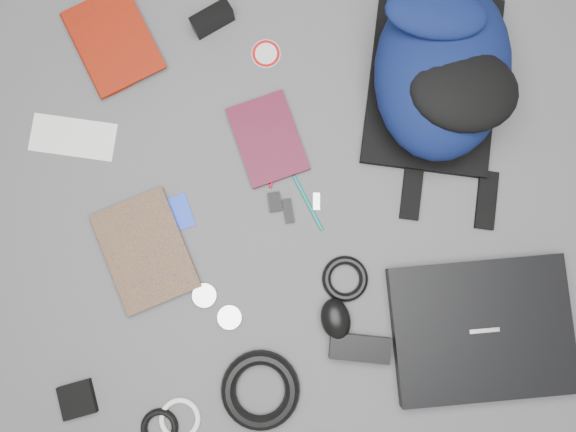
{
  "coord_description": "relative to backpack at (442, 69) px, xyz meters",
  "views": [
    {
      "loc": [
        -0.02,
        -0.12,
        1.34
      ],
      "look_at": [
        0.0,
        0.0,
        0.02
      ],
      "focal_mm": 35.0,
      "sensor_mm": 36.0,
      "label": 1
    }
  ],
  "objects": [
    {
      "name": "ground",
      "position": [
        -0.39,
        -0.28,
        -0.1
      ],
      "size": [
        4.0,
        4.0,
        0.0
      ],
      "primitive_type": "plane",
      "color": "#4F4F51",
      "rests_on": "ground"
    },
    {
      "name": "backpack",
      "position": [
        0.0,
        0.0,
        0.0
      ],
      "size": [
        0.44,
        0.55,
        0.2
      ],
      "primitive_type": null,
      "rotation": [
        0.0,
        0.0,
        -0.25
      ],
      "color": "#081034",
      "rests_on": "ground"
    },
    {
      "name": "laptop",
      "position": [
        0.02,
        -0.6,
        -0.08
      ],
      "size": [
        0.42,
        0.33,
        0.04
      ],
      "primitive_type": "cube",
      "rotation": [
        0.0,
        0.0,
        -0.04
      ],
      "color": "black",
      "rests_on": "ground"
    },
    {
      "name": "textbook_red",
      "position": [
        -0.85,
        0.17,
        -0.09
      ],
      "size": [
        0.25,
        0.29,
        0.03
      ],
      "primitive_type": "imported",
      "rotation": [
        0.0,
        0.0,
        0.34
      ],
      "color": "maroon",
      "rests_on": "ground"
    },
    {
      "name": "comic_book",
      "position": [
        -0.83,
        -0.35,
        -0.09
      ],
      "size": [
        0.25,
        0.3,
        0.02
      ],
      "primitive_type": "imported",
      "rotation": [
        0.0,
        0.0,
        0.27
      ],
      "color": "#A3690B",
      "rests_on": "ground"
    },
    {
      "name": "envelope",
      "position": [
        -0.89,
        -0.03,
        -0.1
      ],
      "size": [
        0.22,
        0.14,
        0.0
      ],
      "primitive_type": "cube",
      "rotation": [
        0.0,
        0.0,
        -0.26
      ],
      "color": "white",
      "rests_on": "ground"
    },
    {
      "name": "dvd_case",
      "position": [
        -0.42,
        -0.09,
        -0.09
      ],
      "size": [
        0.19,
        0.23,
        0.02
      ],
      "primitive_type": "cube",
      "rotation": [
        0.0,
        0.0,
        0.21
      ],
      "color": "#3D0B1B",
      "rests_on": "ground"
    },
    {
      "name": "compact_camera",
      "position": [
        -0.51,
        0.22,
        -0.07
      ],
      "size": [
        0.11,
        0.08,
        0.06
      ],
      "primitive_type": "cube",
      "rotation": [
        0.0,
        0.0,
        0.41
      ],
      "color": "black",
      "rests_on": "ground"
    },
    {
      "name": "sticker_disc",
      "position": [
        -0.39,
        0.12,
        -0.1
      ],
      "size": [
        0.09,
        0.09,
        0.0
      ],
      "primitive_type": "cylinder",
      "rotation": [
        0.0,
        0.0,
        -0.31
      ],
      "color": "silver",
      "rests_on": "ground"
    },
    {
      "name": "pen_teal",
      "position": [
        -0.34,
        -0.26,
        -0.1
      ],
      "size": [
        0.06,
        0.14,
        0.01
      ],
      "primitive_type": "cylinder",
      "rotation": [
        1.57,
        0.0,
        0.35
      ],
      "color": "#0D7567",
      "rests_on": "ground"
    },
    {
      "name": "pen_red",
      "position": [
        -0.4,
        -0.15,
        -0.1
      ],
      "size": [
        0.06,
        0.12,
        0.01
      ],
      "primitive_type": "cylinder",
      "rotation": [
        1.57,
        0.0,
        -0.41
      ],
      "color": "#A70C1D",
      "rests_on": "ground"
    },
    {
      "name": "id_badge",
      "position": [
        -0.65,
        -0.24,
        -0.1
      ],
      "size": [
        0.07,
        0.09,
        0.0
      ],
      "primitive_type": "cube",
      "rotation": [
        0.0,
        0.0,
        0.22
      ],
      "color": "blue",
      "rests_on": "ground"
    },
    {
      "name": "usb_black",
      "position": [
        -0.39,
        -0.27,
        -0.1
      ],
      "size": [
        0.02,
        0.06,
        0.01
      ],
      "primitive_type": "cube",
      "rotation": [
        0.0,
        0.0,
        0.04
      ],
      "color": "black",
      "rests_on": "ground"
    },
    {
      "name": "usb_silver",
      "position": [
        -0.32,
        -0.26,
        -0.1
      ],
      "size": [
        0.02,
        0.04,
        0.01
      ],
      "primitive_type": "cube",
      "rotation": [
        0.0,
        0.0,
        -0.12
      ],
      "color": "#B0B0B2",
      "rests_on": "ground"
    },
    {
      "name": "key_fob",
      "position": [
        -0.42,
        -0.25,
        -0.09
      ],
      "size": [
        0.03,
        0.05,
        0.01
      ],
      "primitive_type": "cube",
      "rotation": [
        0.0,
        0.0,
        0.02
      ],
      "color": "black",
      "rests_on": "ground"
    },
    {
      "name": "mouse",
      "position": [
        -0.31,
        -0.54,
        -0.08
      ],
      "size": [
        0.08,
        0.1,
        0.05
      ],
      "primitive_type": "ellipsoid",
      "rotation": [
        0.0,
        0.0,
        0.1
      ],
      "color": "black",
      "rests_on": "ground"
    },
    {
      "name": "headphone_left",
      "position": [
        -0.56,
        -0.5,
        -0.09
      ],
      "size": [
        0.07,
        0.07,
        0.01
      ],
      "primitive_type": "cylinder",
      "rotation": [
        0.0,
        0.0,
        0.2
      ],
      "color": "silver",
      "rests_on": "ground"
    },
    {
      "name": "headphone_right",
      "position": [
        -0.61,
        -0.45,
        -0.09
      ],
      "size": [
        0.07,
        0.07,
        0.01
      ],
      "primitive_type": "cylinder",
      "rotation": [
        0.0,
        0.0,
        -0.34
      ],
      "color": "silver",
      "rests_on": "ground"
    },
    {
      "name": "cable_coil",
      "position": [
        -0.28,
        -0.45,
        -0.09
      ],
      "size": [
        0.14,
        0.14,
        0.02
      ],
      "primitive_type": "torus",
      "rotation": [
        0.0,
        0.0,
        -0.39
      ],
      "color": "black",
      "rests_on": "ground"
    },
    {
      "name": "power_brick",
      "position": [
        -0.26,
        -0.61,
        -0.08
      ],
      "size": [
        0.15,
        0.09,
        0.03
      ],
      "primitive_type": "cube",
      "rotation": [
        0.0,
        0.0,
        -0.22
      ],
      "color": "black",
      "rests_on": "ground"
    },
    {
      "name": "power_cord_coil",
      "position": [
        -0.5,
        -0.68,
        -0.08
      ],
      "size": [
        0.24,
        0.24,
        0.04
      ],
      "primitive_type": "torus",
      "rotation": [
        0.0,
        0.0,
        -0.38
      ],
      "color": "black",
      "rests_on": "ground"
    },
    {
      "name": "pouch",
      "position": [
        -0.93,
        -0.65,
        -0.09
      ],
      "size": [
        0.09,
        0.09,
        0.02
      ],
      "primitive_type": "cube",
      "rotation": [
        0.0,
        0.0,
        0.14
      ],
      "color": "black",
      "rests_on": "ground"
    },
    {
      "name": "earbud_coil",
      "position": [
        -0.75,
        -0.73,
        -0.09
      ],
      "size": [
        0.11,
        0.11,
        0.02
      ],
      "primitive_type": "torus",
      "rotation": [
        0.0,
        0.0,
        -0.35
      ],
      "color": "black",
      "rests_on": "ground"
    },
    {
      "name": "white_cable_coil",
      "position": [
        -0.7,
        -0.72,
        -0.09
      ],
      "size": [
        0.1,
        0.1,
        0.01
      ],
      "primitive_type": "torus",
      "rotation": [
        0.0,
        0.0,
        0.04
      ],
      "color": "white",
      "rests_on": "ground"
    }
  ]
}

